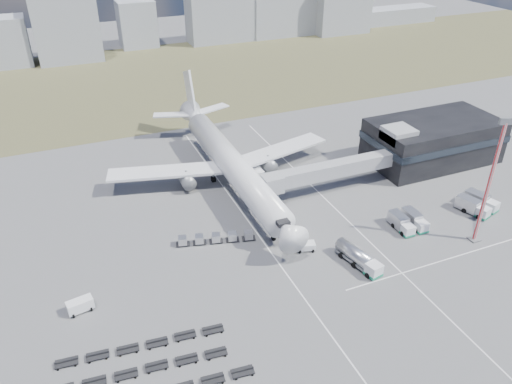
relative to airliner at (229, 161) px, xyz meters
name	(u,v)px	position (x,y,z in m)	size (l,w,h in m)	color
ground	(295,269)	(0.00, -32.38, -5.29)	(420.00, 420.00, 0.00)	#565659
grass_strip	(152,80)	(0.00, 77.62, -5.29)	(420.00, 90.00, 0.01)	#4A492C
lane_markings	(336,245)	(9.77, -29.38, -5.29)	(47.12, 110.00, 0.01)	silver
terminal	(432,140)	(47.77, -8.41, -0.04)	(30.40, 16.40, 11.00)	black
jet_bridge	(321,172)	(15.90, -11.95, -0.24)	(30.30, 3.80, 7.05)	#939399
airliner	(229,161)	(0.00, 0.00, 0.00)	(51.59, 64.53, 17.62)	white
skyline	(106,29)	(-8.10, 117.63, 4.23)	(319.85, 24.04, 24.69)	#9A9EA8
fuel_tanker	(359,258)	(10.32, -35.62, -3.77)	(4.25, 9.71, 3.05)	white
pushback_tug	(305,246)	(4.00, -28.36, -4.54)	(3.36, 1.89, 1.50)	white
utility_van	(80,306)	(-34.67, -28.66, -4.24)	(3.88, 1.75, 2.10)	white
catering_truck	(254,173)	(5.64, -0.73, -3.88)	(2.62, 6.08, 2.76)	white
service_trucks_near	(408,221)	(25.20, -29.67, -3.91)	(5.42, 6.43, 2.53)	white
service_trucks_far	(477,204)	(41.83, -30.01, -3.82)	(7.29, 8.04, 2.71)	white
uld_row	(216,238)	(-10.01, -20.00, -4.34)	(14.40, 5.05, 1.59)	black
floodlight_mast	(489,183)	(34.09, -37.71, 6.75)	(2.28, 1.86, 24.03)	red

